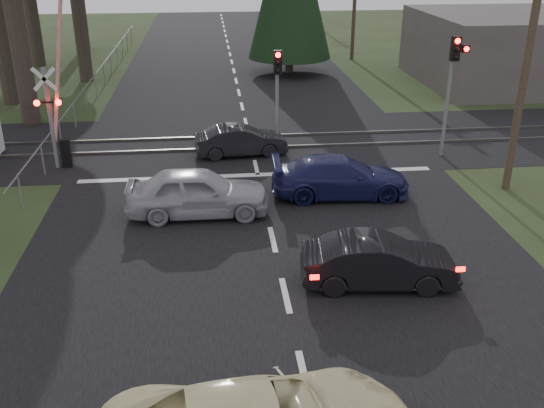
{
  "coord_description": "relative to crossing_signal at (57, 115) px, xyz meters",
  "views": [
    {
      "loc": [
        -1.66,
        -12.58,
        8.12
      ],
      "look_at": [
        -0.06,
        2.63,
        1.3
      ],
      "focal_mm": 40.0,
      "sensor_mm": 36.0,
      "label": 1
    }
  ],
  "objects": [
    {
      "name": "building_right",
      "position": [
        25.27,
        12.21,
        -0.06
      ],
      "size": [
        14.0,
        10.0,
        4.0
      ],
      "primitive_type": "cube",
      "color": "#59514C",
      "rests_on": "ground"
    },
    {
      "name": "stop_line",
      "position": [
        7.27,
        -1.59,
        -2.05
      ],
      "size": [
        13.0,
        0.35,
        0.0
      ],
      "primitive_type": "cube",
      "color": "silver",
      "rests_on": "ground"
    },
    {
      "name": "rail_far",
      "position": [
        7.27,
        3.01,
        -2.01
      ],
      "size": [
        120.0,
        0.12,
        0.1
      ],
      "primitive_type": "cube",
      "color": "#59544C",
      "rests_on": "ground"
    },
    {
      "name": "ground",
      "position": [
        7.27,
        -9.79,
        -2.06
      ],
      "size": [
        120.0,
        120.0,
        0.0
      ],
      "primitive_type": "plane",
      "color": "#273216",
      "rests_on": "ground"
    },
    {
      "name": "fence_left",
      "position": [
        -0.53,
        12.71,
        -2.06
      ],
      "size": [
        0.1,
        36.0,
        1.2
      ],
      "primitive_type": null,
      "color": "slate",
      "rests_on": "ground"
    },
    {
      "name": "utility_pole_near",
      "position": [
        15.77,
        -3.79,
        2.67
      ],
      "size": [
        1.8,
        0.26,
        9.0
      ],
      "color": "#4C3D2D",
      "rests_on": "ground"
    },
    {
      "name": "crossing_signal",
      "position": [
        0.0,
        0.0,
        0.0
      ],
      "size": [
        1.62,
        0.38,
        6.96
      ],
      "color": "slate",
      "rests_on": "ground"
    },
    {
      "name": "traffic_signal_center",
      "position": [
        8.27,
        0.89,
        0.75
      ],
      "size": [
        0.32,
        0.48,
        4.1
      ],
      "color": "slate",
      "rests_on": "ground"
    },
    {
      "name": "blue_sedan",
      "position": [
        9.88,
        -3.76,
        -1.39
      ],
      "size": [
        4.7,
        2.09,
        1.34
      ],
      "primitive_type": "imported",
      "rotation": [
        0.0,
        0.0,
        1.53
      ],
      "color": "#181A48",
      "rests_on": "ground"
    },
    {
      "name": "dark_car_far",
      "position": [
        6.79,
        0.71,
        -1.46
      ],
      "size": [
        3.74,
        1.62,
        1.2
      ],
      "primitive_type": "imported",
      "rotation": [
        0.0,
        0.0,
        1.67
      ],
      "color": "black",
      "rests_on": "ground"
    },
    {
      "name": "road",
      "position": [
        7.27,
        0.21,
        -2.05
      ],
      "size": [
        14.0,
        100.0,
        0.01
      ],
      "primitive_type": "cube",
      "color": "black",
      "rests_on": "ground"
    },
    {
      "name": "silver_car",
      "position": [
        5.13,
        -4.79,
        -1.3
      ],
      "size": [
        4.47,
        1.84,
        1.52
      ],
      "primitive_type": "imported",
      "rotation": [
        0.0,
        0.0,
        1.56
      ],
      "color": "#9C9DA3",
      "rests_on": "ground"
    },
    {
      "name": "dark_hatchback",
      "position": [
        9.65,
        -9.5,
        -1.42
      ],
      "size": [
        3.98,
        1.7,
        1.28
      ],
      "primitive_type": "imported",
      "rotation": [
        0.0,
        0.0,
        1.48
      ],
      "color": "black",
      "rests_on": "ground"
    },
    {
      "name": "traffic_signal_right",
      "position": [
        14.82,
        -0.31,
        1.26
      ],
      "size": [
        0.68,
        0.48,
        4.7
      ],
      "color": "slate",
      "rests_on": "ground"
    },
    {
      "name": "rail_near",
      "position": [
        7.27,
        1.41,
        -2.01
      ],
      "size": [
        120.0,
        0.12,
        0.1
      ],
      "primitive_type": "cube",
      "color": "#59544C",
      "rests_on": "ground"
    },
    {
      "name": "rail_corridor",
      "position": [
        7.27,
        2.21,
        -2.05
      ],
      "size": [
        120.0,
        8.0,
        0.01
      ],
      "primitive_type": "cube",
      "color": "black",
      "rests_on": "ground"
    }
  ]
}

